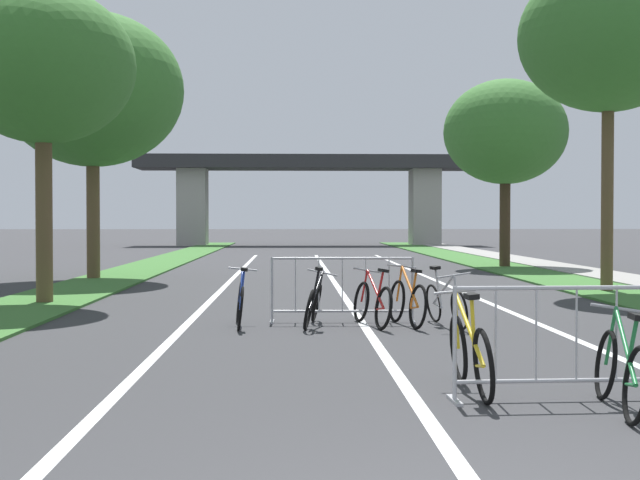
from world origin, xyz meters
name	(u,v)px	position (x,y,z in m)	size (l,w,h in m)	color
grass_verge_left	(146,267)	(-6.07, 25.95, 0.03)	(2.05, 63.43, 0.05)	#386B2D
grass_verge_right	(501,267)	(6.07, 25.95, 0.03)	(2.05, 63.43, 0.05)	#386B2D
sidewalk_path_right	(555,266)	(7.95, 25.95, 0.04)	(1.70, 63.43, 0.08)	gray
lane_stripe_center	(336,284)	(0.00, 18.35, 0.00)	(0.14, 36.70, 0.01)	silver
lane_stripe_right_lane	(444,284)	(2.78, 18.35, 0.00)	(0.14, 36.70, 0.01)	silver
lane_stripe_left_lane	(227,284)	(-2.78, 18.35, 0.00)	(0.14, 36.70, 0.01)	silver
overpass_bridge	(309,179)	(0.00, 52.42, 4.24)	(21.93, 3.87, 5.73)	#2D2D30
tree_left_cypress_far	(43,67)	(-5.94, 13.20, 4.62)	(3.56, 3.56, 6.16)	brown
tree_left_pine_far	(92,90)	(-6.58, 20.30, 5.20)	(4.98, 4.98, 7.33)	brown
tree_right_oak_mid	(608,37)	(6.02, 15.61, 5.78)	(4.03, 4.03, 7.51)	brown
tree_right_maple_mid	(505,132)	(6.21, 25.96, 4.65)	(4.22, 4.22, 6.46)	#3D2D1E
crowd_barrier_nearest	(576,343)	(1.48, 3.83, 0.52)	(2.33, 0.54, 1.05)	#ADADB2
crowd_barrier_second	(342,290)	(-0.31, 9.98, 0.52)	(2.32, 0.48, 1.05)	#ADADB2
bicycle_orange_0	(407,302)	(0.67, 9.47, 0.38)	(0.51, 1.63, 0.95)	black
bicycle_yellow_1	(470,353)	(0.57, 4.19, 0.38)	(0.43, 1.78, 0.98)	black
bicycle_black_3	(313,304)	(-0.79, 9.47, 0.35)	(0.61, 1.71, 0.94)	black
bicycle_red_4	(372,303)	(0.13, 9.46, 0.36)	(0.55, 1.72, 0.91)	black
bicycle_silver_6	(445,303)	(1.25, 9.42, 0.36)	(0.53, 1.69, 0.93)	black
bicycle_blue_7	(240,302)	(-1.92, 9.47, 0.38)	(0.46, 1.69, 0.93)	black
bicycle_green_8	(621,370)	(1.69, 3.32, 0.36)	(0.52, 1.68, 0.89)	black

